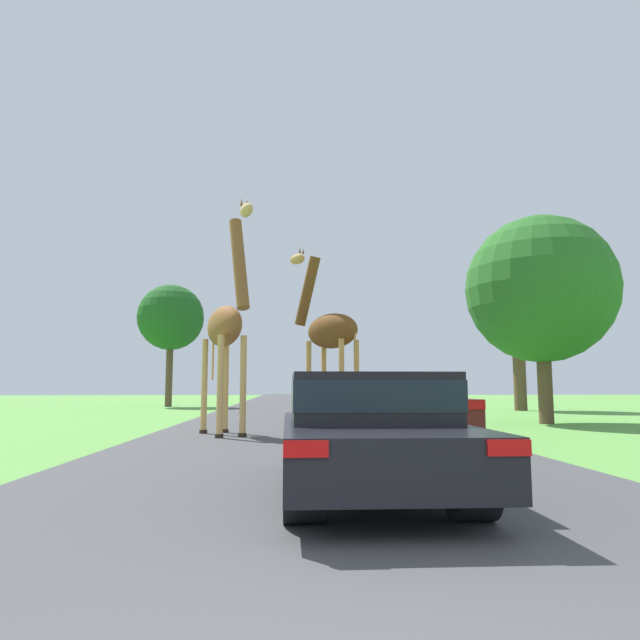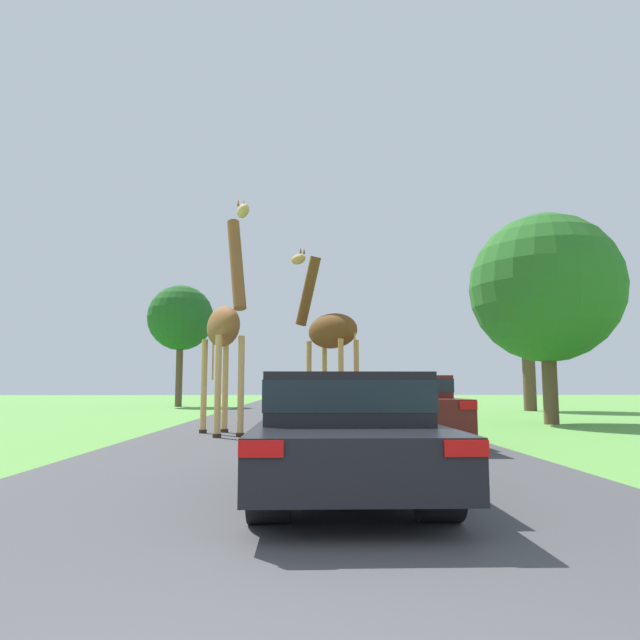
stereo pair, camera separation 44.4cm
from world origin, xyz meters
The scene contains 10 objects.
road centered at (0.00, 30.00, 0.00)m, with size 7.67×120.00×0.00m.
giraffe_near_road centered at (0.68, 13.76, 2.68)m, with size 2.07×2.14×5.20m.
giraffe_companion centered at (-1.94, 12.14, 2.65)m, with size 1.52×2.82×5.45m.
car_lead_maroon centered at (0.43, 4.54, 0.71)m, with size 1.82×4.31×1.30m.
car_queue_right centered at (2.11, 10.13, 0.75)m, with size 1.73×4.31×1.38m.
car_queue_left centered at (1.33, 25.46, 0.68)m, with size 1.87×4.00×1.24m.
car_far_ahead centered at (1.30, 19.88, 0.65)m, with size 1.77×4.39×1.19m.
tree_left_edge centered at (7.74, 15.96, 4.29)m, with size 4.76×4.76×6.69m.
tree_centre_back centered at (-7.37, 32.29, 5.23)m, with size 3.90×3.90×7.22m.
tree_right_cluster centered at (11.03, 25.84, 5.07)m, with size 4.21×4.21×7.24m.
Camera 2 is at (-0.01, -1.80, 1.16)m, focal length 32.00 mm.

